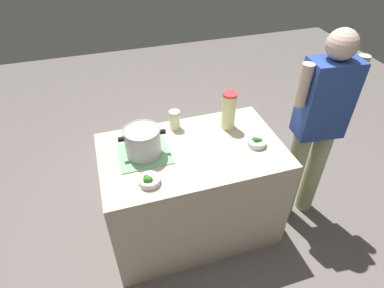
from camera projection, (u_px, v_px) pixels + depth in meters
ground_plane at (192, 225)px, 2.80m from camera, size 8.00×8.00×0.00m
counter_slab at (192, 191)px, 2.53m from camera, size 1.30×0.78×0.86m
dish_cloth at (144, 154)px, 2.22m from camera, size 0.35×0.32×0.01m
cooking_pot at (143, 141)px, 2.15m from camera, size 0.32×0.25×0.20m
lemonade_pitcher at (229, 110)px, 2.38m from camera, size 0.11×0.11×0.29m
mason_jar at (175, 120)px, 2.42m from camera, size 0.09×0.09×0.15m
broccoli_bowl_front at (149, 180)px, 1.99m from camera, size 0.14×0.14×0.07m
broccoli_bowl_center at (257, 142)px, 2.29m from camera, size 0.14×0.14×0.07m
person_cook at (317, 128)px, 2.38m from camera, size 0.50×0.24×1.64m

